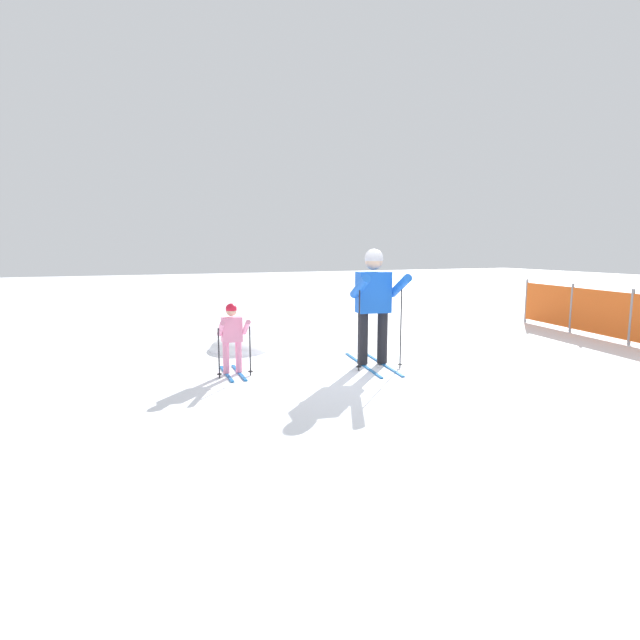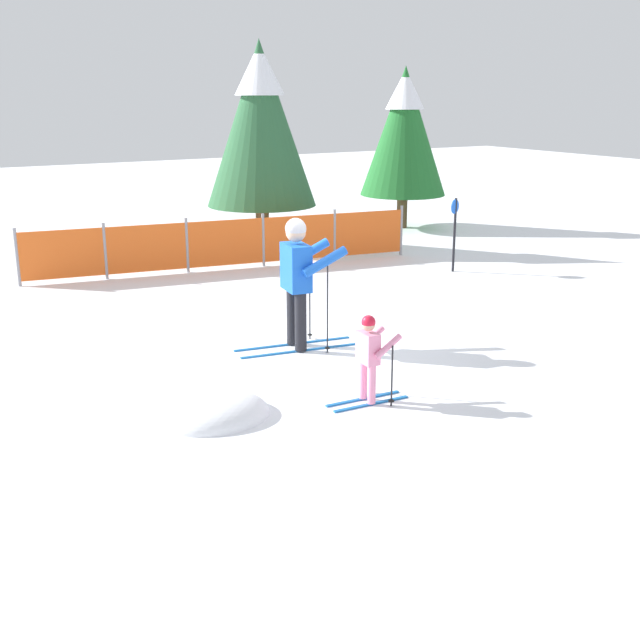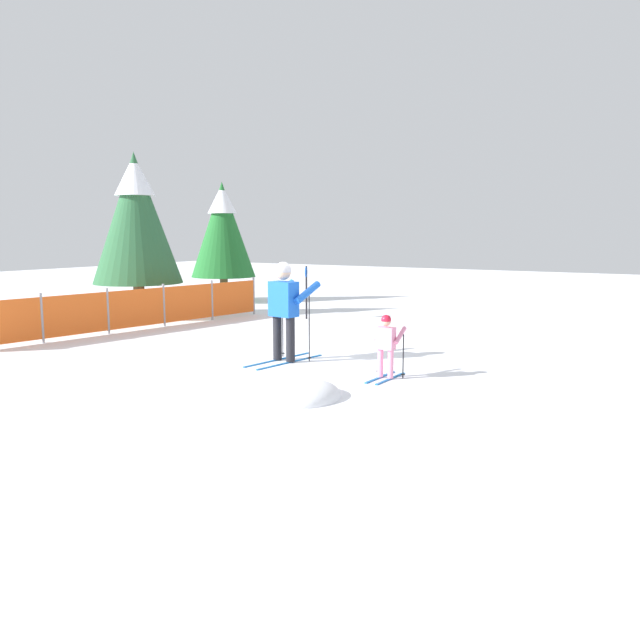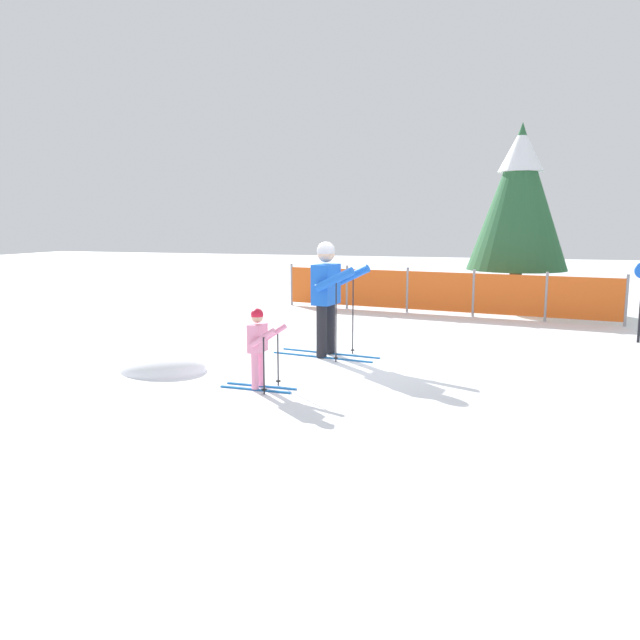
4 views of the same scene
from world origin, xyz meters
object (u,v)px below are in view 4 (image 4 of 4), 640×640
at_px(skier_child, 259,342).
at_px(conifer_near, 519,195).
at_px(skier_adult, 328,288).
at_px(safety_fence, 440,292).

bearing_deg(skier_child, conifer_near, 72.92).
distance_m(skier_adult, safety_fence, 5.34).
relative_size(skier_adult, conifer_near, 0.40).
xyz_separation_m(skier_adult, conifer_near, (2.87, 6.93, 1.70)).
relative_size(skier_adult, skier_child, 1.75).
bearing_deg(skier_adult, conifer_near, 76.00).
bearing_deg(safety_fence, conifer_near, 46.22).
height_order(skier_adult, skier_child, skier_adult).
bearing_deg(conifer_near, skier_child, -109.05).
height_order(skier_adult, safety_fence, skier_adult).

